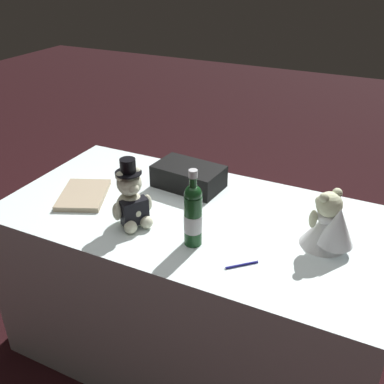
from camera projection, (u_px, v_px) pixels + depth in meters
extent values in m
plane|color=black|center=(192.00, 346.00, 2.25)|extent=(12.00, 12.00, 0.00)
cube|color=white|center=(192.00, 286.00, 2.06)|extent=(1.62, 0.84, 0.80)
ellipsoid|color=beige|center=(131.00, 208.00, 1.77)|extent=(0.12, 0.11, 0.14)
cube|color=black|center=(135.00, 212.00, 1.74)|extent=(0.10, 0.12, 0.10)
sphere|color=beige|center=(129.00, 183.00, 1.71)|extent=(0.10, 0.10, 0.10)
sphere|color=beige|center=(134.00, 189.00, 1.68)|extent=(0.04, 0.04, 0.04)
sphere|color=beige|center=(120.00, 176.00, 1.68)|extent=(0.04, 0.04, 0.04)
sphere|color=beige|center=(137.00, 172.00, 1.71)|extent=(0.04, 0.04, 0.04)
ellipsoid|color=beige|center=(117.00, 212.00, 1.72)|extent=(0.04, 0.04, 0.08)
ellipsoid|color=beige|center=(147.00, 203.00, 1.78)|extent=(0.04, 0.04, 0.08)
sphere|color=beige|center=(131.00, 227.00, 1.72)|extent=(0.05, 0.05, 0.05)
sphere|color=beige|center=(146.00, 222.00, 1.75)|extent=(0.05, 0.05, 0.05)
cylinder|color=black|center=(128.00, 173.00, 1.69)|extent=(0.10, 0.10, 0.01)
cylinder|color=black|center=(128.00, 166.00, 1.68)|extent=(0.06, 0.06, 0.05)
cone|color=white|center=(325.00, 229.00, 1.64)|extent=(0.18, 0.18, 0.13)
ellipsoid|color=white|center=(327.00, 217.00, 1.61)|extent=(0.08, 0.07, 0.06)
sphere|color=beige|center=(329.00, 205.00, 1.59)|extent=(0.09, 0.09, 0.09)
sphere|color=beige|center=(321.00, 201.00, 1.62)|extent=(0.04, 0.04, 0.04)
sphere|color=beige|center=(337.00, 193.00, 1.58)|extent=(0.04, 0.04, 0.04)
sphere|color=beige|center=(324.00, 198.00, 1.55)|extent=(0.04, 0.04, 0.04)
ellipsoid|color=beige|center=(332.00, 211.00, 1.65)|extent=(0.03, 0.03, 0.07)
ellipsoid|color=beige|center=(313.00, 219.00, 1.61)|extent=(0.03, 0.03, 0.07)
cone|color=white|center=(338.00, 226.00, 1.58)|extent=(0.18, 0.18, 0.15)
cylinder|color=#15411B|center=(193.00, 220.00, 1.63)|extent=(0.07, 0.07, 0.20)
sphere|color=#15411B|center=(193.00, 194.00, 1.57)|extent=(0.07, 0.07, 0.07)
cylinder|color=#15411B|center=(193.00, 182.00, 1.55)|extent=(0.03, 0.03, 0.08)
cylinder|color=silver|center=(193.00, 174.00, 1.53)|extent=(0.03, 0.03, 0.03)
cylinder|color=silver|center=(193.00, 223.00, 1.63)|extent=(0.07, 0.07, 0.07)
cylinder|color=navy|center=(242.00, 265.00, 1.55)|extent=(0.09, 0.09, 0.01)
cone|color=silver|center=(226.00, 268.00, 1.54)|extent=(0.01, 0.01, 0.01)
cube|color=black|center=(189.00, 176.00, 2.05)|extent=(0.33, 0.22, 0.10)
cube|color=#B7B7BF|center=(196.00, 168.00, 2.12)|extent=(0.04, 0.01, 0.03)
cube|color=tan|center=(84.00, 195.00, 1.98)|extent=(0.29, 0.32, 0.02)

